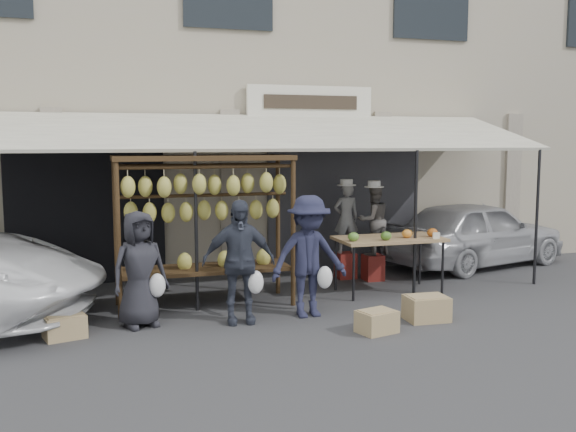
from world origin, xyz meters
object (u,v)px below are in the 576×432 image
at_px(customer_right, 309,256).
at_px(crate_near_a, 377,322).
at_px(banana_rack, 205,201).
at_px(crate_far, 64,326).
at_px(vendor_right, 374,220).
at_px(sedan, 476,233).
at_px(customer_left, 139,269).
at_px(produce_table, 390,240).
at_px(customer_mid, 239,262).
at_px(vendor_left, 346,218).
at_px(crate_near_b, 426,308).

xyz_separation_m(customer_right, crate_near_a, (0.58, -0.99, -0.71)).
relative_size(banana_rack, crate_far, 5.38).
xyz_separation_m(vendor_right, sedan, (2.47, 0.59, -0.41)).
bearing_deg(crate_far, customer_left, 13.86).
height_order(produce_table, crate_far, produce_table).
relative_size(vendor_right, customer_mid, 0.73).
height_order(vendor_left, crate_far, vendor_left).
height_order(crate_near_a, crate_near_b, crate_near_b).
distance_m(vendor_right, crate_near_a, 3.27).
height_order(customer_mid, customer_right, customer_right).
bearing_deg(crate_near_b, crate_near_a, -160.67).
distance_m(vendor_right, customer_right, 2.64).
distance_m(produce_table, crate_near_b, 1.78).
height_order(customer_mid, sedan, customer_mid).
height_order(customer_right, crate_near_a, customer_right).
bearing_deg(produce_table, vendor_left, 101.59).
bearing_deg(crate_near_b, banana_rack, 148.96).
height_order(vendor_right, crate_near_a, vendor_right).
bearing_deg(sedan, crate_far, 93.45).
bearing_deg(banana_rack, crate_near_a, -46.58).
bearing_deg(crate_near_a, customer_left, 157.70).
bearing_deg(crate_near_b, vendor_right, 81.70).
relative_size(crate_near_a, crate_near_b, 0.84).
relative_size(banana_rack, customer_right, 1.53).
height_order(customer_right, crate_near_b, customer_right).
distance_m(banana_rack, vendor_left, 3.03).
bearing_deg(customer_right, crate_near_a, -62.43).
xyz_separation_m(vendor_left, customer_mid, (-2.45, -2.20, -0.24)).
bearing_deg(sedan, customer_left, 94.08).
xyz_separation_m(banana_rack, crate_near_a, (1.86, -1.97, -1.43)).
bearing_deg(sedan, customer_right, 104.81).
bearing_deg(vendor_left, customer_right, 62.52).
height_order(vendor_right, sedan, vendor_right).
distance_m(vendor_right, customer_left, 4.48).
xyz_separation_m(produce_table, vendor_right, (0.14, 0.93, 0.20)).
bearing_deg(vendor_right, produce_table, 74.75).
distance_m(produce_table, sedan, 3.02).
bearing_deg(customer_mid, produce_table, 24.36).
relative_size(customer_left, customer_right, 0.91).
distance_m(customer_left, crate_near_b, 3.91).
bearing_deg(vendor_right, banana_rack, 9.27).
height_order(produce_table, customer_right, customer_right).
distance_m(vendor_right, customer_mid, 3.42).
relative_size(customer_left, sedan, 0.40).
distance_m(customer_mid, customer_right, 1.00).
bearing_deg(crate_near_a, customer_right, 120.62).
height_order(customer_left, customer_mid, customer_mid).
relative_size(produce_table, crate_near_b, 3.04).
relative_size(vendor_right, crate_near_a, 2.60).
relative_size(vendor_left, customer_mid, 0.74).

